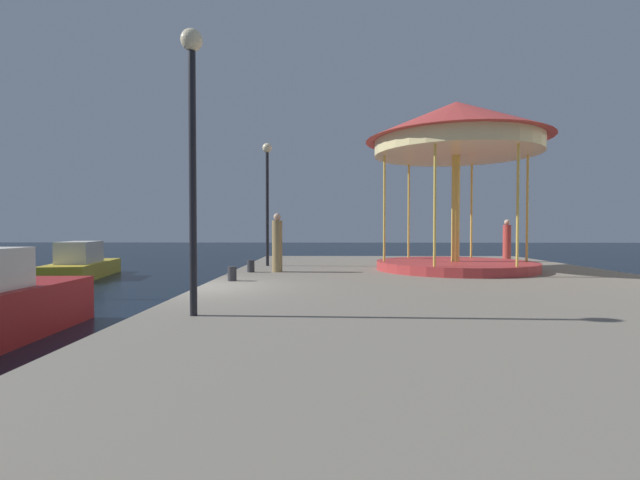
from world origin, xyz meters
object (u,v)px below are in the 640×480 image
object	(u,v)px
lamp_post_mid_promenade	(192,123)
person_mid_promenade	(507,242)
bollard_center	(232,274)
carousel	(456,144)
lamp_post_far_end	(267,183)
bollard_north	(251,266)
person_by_the_water	(277,244)
motorboat_yellow	(82,264)

from	to	relation	value
lamp_post_mid_promenade	person_mid_promenade	xyz separation A→B (m)	(10.03, 12.20, -2.31)
bollard_center	carousel	bearing A→B (deg)	25.30
lamp_post_far_end	person_mid_promenade	distance (m)	10.65
lamp_post_mid_promenade	bollard_center	distance (m)	5.73
carousel	bollard_north	distance (m)	8.16
lamp_post_mid_promenade	person_mid_promenade	distance (m)	15.96
lamp_post_mid_promenade	bollard_north	distance (m)	7.93
bollard_center	person_by_the_water	xyz separation A→B (m)	(0.96, 2.56, 0.72)
motorboat_yellow	bollard_center	bearing A→B (deg)	-42.73
motorboat_yellow	lamp_post_far_end	xyz separation A→B (m)	(8.89, -2.94, 3.39)
motorboat_yellow	lamp_post_far_end	distance (m)	9.96
bollard_north	person_by_the_water	world-z (taller)	person_by_the_water
lamp_post_mid_promenade	bollard_center	world-z (taller)	lamp_post_mid_promenade
lamp_post_mid_promenade	person_by_the_water	distance (m)	7.80
bollard_center	person_by_the_water	size ratio (longest dim) A/B	0.21
carousel	person_by_the_water	bearing A→B (deg)	-172.77
carousel	bollard_center	world-z (taller)	carousel
motorboat_yellow	person_mid_promenade	size ratio (longest dim) A/B	3.09
motorboat_yellow	lamp_post_mid_promenade	distance (m)	16.02
bollard_north	bollard_center	bearing A→B (deg)	-92.19
motorboat_yellow	lamp_post_mid_promenade	xyz separation A→B (m)	(9.00, -12.82, 3.37)
carousel	lamp_post_far_end	size ratio (longest dim) A/B	1.32
motorboat_yellow	carousel	world-z (taller)	carousel
carousel	lamp_post_mid_promenade	distance (m)	10.64
lamp_post_far_end	bollard_center	size ratio (longest dim) A/B	11.81
person_by_the_water	motorboat_yellow	bearing A→B (deg)	150.64
lamp_post_far_end	person_by_the_water	world-z (taller)	lamp_post_far_end
bollard_center	bollard_north	world-z (taller)	same
motorboat_yellow	person_mid_promenade	world-z (taller)	person_mid_promenade
person_mid_promenade	bollard_north	bearing A→B (deg)	-154.85
person_by_the_water	lamp_post_far_end	bearing A→B (deg)	105.04
carousel	person_by_the_water	distance (m)	7.05
lamp_post_mid_promenade	bollard_north	xyz separation A→B (m)	(-0.31, 7.34, -2.97)
bollard_center	person_mid_promenade	world-z (taller)	person_mid_promenade
bollard_north	person_mid_promenade	xyz separation A→B (m)	(10.34, 4.86, 0.66)
carousel	lamp_post_far_end	distance (m)	7.06
carousel	lamp_post_far_end	bearing A→B (deg)	166.23
person_mid_promenade	motorboat_yellow	bearing A→B (deg)	178.14
motorboat_yellow	person_by_the_water	world-z (taller)	person_by_the_water
bollard_north	motorboat_yellow	bearing A→B (deg)	147.77
lamp_post_far_end	person_mid_promenade	bearing A→B (deg)	12.90
lamp_post_far_end	carousel	bearing A→B (deg)	-13.77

